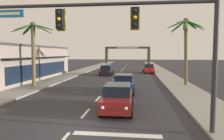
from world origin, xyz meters
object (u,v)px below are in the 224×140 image
at_px(palm_left_second, 33,42).
at_px(sedan_parked_nearest_kerb, 149,68).
at_px(storefront_strip_left, 21,63).
at_px(town_gateway_arch, 127,52).
at_px(sedan_third_in_queue, 124,83).
at_px(palm_right_second, 186,37).
at_px(sedan_lead_at_stop_bar, 118,97).
at_px(sedan_oncoming_far, 106,70).
at_px(traffic_signal_mast, 137,29).

bearing_deg(palm_left_second, sedan_parked_nearest_kerb, 53.42).
height_order(storefront_strip_left, town_gateway_arch, town_gateway_arch).
bearing_deg(sedan_third_in_queue, palm_right_second, 36.02).
distance_m(sedan_lead_at_stop_bar, palm_left_second, 13.18).
height_order(sedan_oncoming_far, storefront_strip_left, storefront_strip_left).
height_order(traffic_signal_mast, palm_left_second, palm_left_second).
xyz_separation_m(traffic_signal_mast, sedan_lead_at_stop_bar, (-1.18, 3.43, -3.85)).
height_order(sedan_lead_at_stop_bar, palm_left_second, palm_left_second).
distance_m(sedan_third_in_queue, palm_right_second, 9.26).
distance_m(traffic_signal_mast, sedan_third_in_queue, 10.38).
xyz_separation_m(sedan_lead_at_stop_bar, palm_left_second, (-9.66, 8.02, 3.99)).
bearing_deg(sedan_oncoming_far, sedan_lead_at_stop_bar, -79.84).
height_order(sedan_oncoming_far, sedan_parked_nearest_kerb, same).
distance_m(sedan_lead_at_stop_bar, sedan_oncoming_far, 21.38).
bearing_deg(sedan_parked_nearest_kerb, storefront_strip_left, -145.42).
height_order(traffic_signal_mast, sedan_third_in_queue, traffic_signal_mast).
xyz_separation_m(sedan_parked_nearest_kerb, palm_left_second, (-13.08, -17.62, 3.99)).
relative_size(sedan_lead_at_stop_bar, storefront_strip_left, 0.22).
xyz_separation_m(palm_right_second, town_gateway_arch, (-8.41, 47.18, -1.54)).
height_order(sedan_lead_at_stop_bar, sedan_third_in_queue, same).
relative_size(sedan_third_in_queue, storefront_strip_left, 0.22).
xyz_separation_m(sedan_parked_nearest_kerb, storefront_strip_left, (-17.67, -12.18, 1.48)).
xyz_separation_m(palm_left_second, palm_right_second, (16.20, 2.85, 0.59)).
bearing_deg(sedan_oncoming_far, palm_left_second, -114.34).
height_order(palm_right_second, town_gateway_arch, palm_right_second).
height_order(traffic_signal_mast, storefront_strip_left, traffic_signal_mast).
distance_m(sedan_oncoming_far, town_gateway_arch, 37.18).
distance_m(sedan_oncoming_far, palm_right_second, 15.19).
height_order(sedan_parked_nearest_kerb, palm_right_second, palm_right_second).
xyz_separation_m(sedan_lead_at_stop_bar, sedan_parked_nearest_kerb, (3.41, 25.64, 0.00)).
relative_size(traffic_signal_mast, sedan_oncoming_far, 2.39).
xyz_separation_m(traffic_signal_mast, sedan_third_in_queue, (-1.16, 9.57, -3.85)).
bearing_deg(storefront_strip_left, sedan_third_in_queue, -27.18).
bearing_deg(town_gateway_arch, sedan_third_in_queue, -87.91).
distance_m(sedan_parked_nearest_kerb, palm_right_second, 15.77).
bearing_deg(traffic_signal_mast, sedan_third_in_queue, 96.89).
bearing_deg(sedan_lead_at_stop_bar, sedan_oncoming_far, 100.16).
distance_m(traffic_signal_mast, sedan_oncoming_far, 25.27).
bearing_deg(sedan_oncoming_far, palm_right_second, -44.63).
height_order(palm_right_second, storefront_strip_left, palm_right_second).
bearing_deg(sedan_lead_at_stop_bar, sedan_parked_nearest_kerb, 82.41).
distance_m(sedan_oncoming_far, storefront_strip_left, 13.02).
bearing_deg(traffic_signal_mast, storefront_strip_left, 132.40).
bearing_deg(storefront_strip_left, palm_left_second, -49.83).
xyz_separation_m(palm_right_second, storefront_strip_left, (-20.79, 2.59, -3.09)).
height_order(sedan_oncoming_far, palm_right_second, palm_right_second).
bearing_deg(storefront_strip_left, palm_right_second, -7.10).
bearing_deg(storefront_strip_left, town_gateway_arch, 74.49).
distance_m(sedan_third_in_queue, sedan_oncoming_far, 15.39).
height_order(sedan_lead_at_stop_bar, sedan_parked_nearest_kerb, same).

